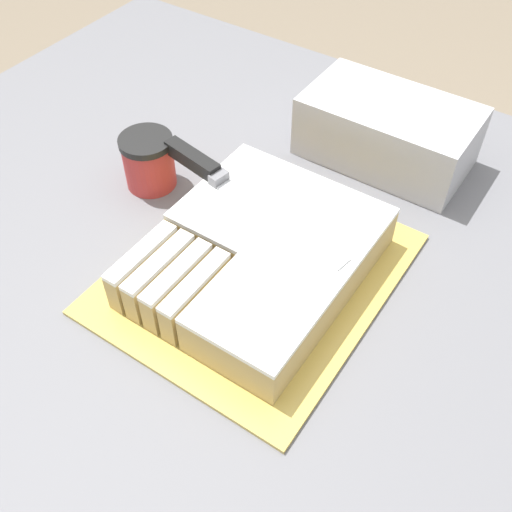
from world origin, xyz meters
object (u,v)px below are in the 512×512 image
Objects in this scene: cake at (261,255)px; knife at (214,174)px; storage_box at (387,131)px; cake_board at (256,273)px; coffee_cup at (149,161)px.

knife reaches higher than cake.
storage_box is at bearing 85.30° from cake.
cake_board is 1.25× the size of cake.
coffee_cup is at bearing -170.00° from knife.
storage_box reaches higher than cake.
cake is at bearing -94.70° from storage_box.
coffee_cup reaches higher than cake_board.
storage_box is at bearing 71.04° from knife.
cake_board is 4.57× the size of coffee_cup.
cake is (0.00, 0.01, 0.03)m from cake_board.
coffee_cup is at bearing 166.07° from cake.
storage_box is at bearing 84.66° from cake_board.
storage_box reaches higher than knife.
knife is 3.84× the size of coffee_cup.
cake reaches higher than cake_board.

